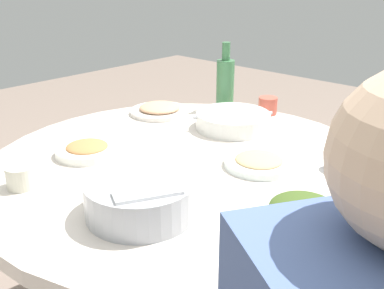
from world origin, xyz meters
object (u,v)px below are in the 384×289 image
dish_greens (304,212)px  rice_bowl (141,196)px  soup_bowl (233,121)px  tea_cup_far (340,160)px  dish_tofu_braise (87,149)px  round_dining_table (188,196)px  tea_cup_side (21,177)px  green_bottle (225,83)px  dish_noodles (259,162)px  tea_cup_near (268,106)px  dish_shrimp (160,110)px

dish_greens → rice_bowl: bearing=-141.5°
soup_bowl → tea_cup_far: bearing=-8.5°
rice_bowl → dish_tofu_braise: rice_bowl is taller
round_dining_table → dish_greens: size_ratio=5.47×
rice_bowl → tea_cup_side: (-0.34, -0.13, -0.02)m
soup_bowl → green_bottle: size_ratio=0.98×
dish_noodles → dish_greens: bearing=-35.3°
dish_tofu_braise → tea_cup_near: (0.18, 0.73, 0.02)m
round_dining_table → dish_shrimp: dish_shrimp is taller
round_dining_table → soup_bowl: size_ratio=4.55×
green_bottle → tea_cup_side: green_bottle is taller
round_dining_table → tea_cup_far: tea_cup_far is taller
rice_bowl → green_bottle: (-0.38, 0.78, 0.06)m
dish_tofu_braise → green_bottle: 0.67m
dish_tofu_braise → tea_cup_side: size_ratio=2.50×
dish_shrimp → tea_cup_side: size_ratio=2.99×
soup_bowl → tea_cup_side: 0.76m
dish_noodles → dish_greens: dish_greens is taller
dish_greens → tea_cup_side: (-0.63, -0.36, 0.01)m
round_dining_table → rice_bowl: bearing=-66.3°
tea_cup_far → tea_cup_side: 0.89m
soup_bowl → dish_tofu_braise: bearing=-110.2°
round_dining_table → dish_greens: (0.43, -0.06, 0.14)m
round_dining_table → tea_cup_side: (-0.21, -0.42, 0.15)m
dish_shrimp → tea_cup_near: (0.32, 0.29, 0.02)m
tea_cup_far → round_dining_table: bearing=-144.4°
round_dining_table → dish_tofu_braise: size_ratio=6.21×
rice_bowl → dish_noodles: (0.05, 0.41, -0.03)m
soup_bowl → tea_cup_far: 0.45m
round_dining_table → tea_cup_far: (0.36, 0.26, 0.15)m
soup_bowl → dish_tofu_braise: (-0.18, -0.50, -0.01)m
round_dining_table → tea_cup_near: (-0.09, 0.56, 0.15)m
rice_bowl → soup_bowl: size_ratio=0.99×
soup_bowl → dish_tofu_braise: 0.53m
round_dining_table → dish_noodles: size_ratio=6.00×
dish_shrimp → dish_greens: size_ratio=1.05×
dish_tofu_braise → tea_cup_far: 0.76m
soup_bowl → green_bottle: (-0.17, 0.16, 0.08)m
soup_bowl → dish_noodles: bearing=-38.9°
round_dining_table → dish_shrimp: 0.50m
soup_bowl → dish_greens: 0.64m
rice_bowl → tea_cup_near: 0.88m
green_bottle → tea_cup_side: (0.04, -0.91, -0.08)m
soup_bowl → dish_shrimp: size_ratio=1.14×
dish_noodles → tea_cup_near: (-0.27, 0.44, 0.02)m
dish_greens → tea_cup_far: bearing=101.4°
dish_tofu_braise → dish_noodles: bearing=33.0°
dish_shrimp → dish_greens: (0.83, -0.33, 0.00)m
dish_greens → dish_tofu_braise: bearing=-170.6°
dish_greens → green_bottle: green_bottle is taller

